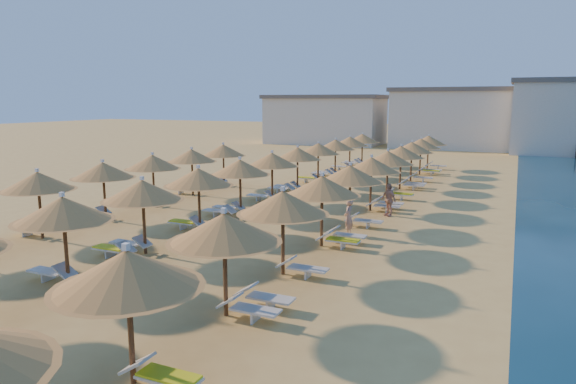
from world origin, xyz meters
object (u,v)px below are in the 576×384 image
at_px(beachgoer_c, 389,200).
at_px(beachgoer_a, 348,217).
at_px(parasol_row_west, 257,164).
at_px(parasol_row_east, 362,170).

xyz_separation_m(beachgoer_c, beachgoer_a, (-0.70, -4.47, -0.04)).
distance_m(beachgoer_c, beachgoer_a, 4.53).
relative_size(parasol_row_west, beachgoer_c, 26.29).
bearing_deg(beachgoer_a, parasol_row_west, -120.98).
height_order(parasol_row_east, parasol_row_west, same).
relative_size(beachgoer_c, beachgoer_a, 1.04).
xyz_separation_m(parasol_row_west, beachgoer_a, (6.22, -3.49, -1.60)).
height_order(parasol_row_west, beachgoer_a, parasol_row_west).
height_order(parasol_row_west, beachgoer_c, parasol_row_west).
bearing_deg(parasol_row_west, parasol_row_east, 0.00).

